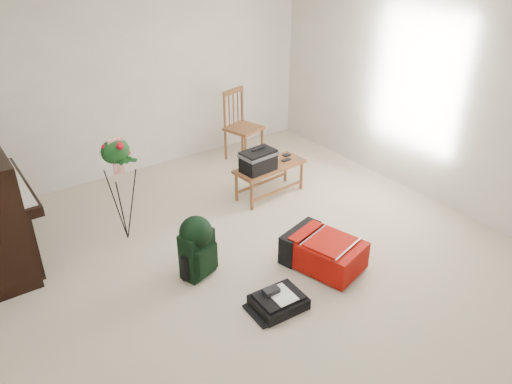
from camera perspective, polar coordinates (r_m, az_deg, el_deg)
floor at (r=5.15m, az=0.61°, el=-7.90°), size 5.00×5.50×0.01m
ceiling at (r=4.18m, az=0.79°, el=20.89°), size 5.00×5.50×0.01m
wall_back at (r=6.82m, az=-13.23°, el=12.43°), size 5.00×0.04×2.50m
wall_right at (r=6.22m, az=20.05°, el=9.95°), size 0.04×5.50×2.50m
bench at (r=6.03m, az=0.59°, el=3.45°), size 0.95×0.45×0.71m
dining_chair at (r=7.16m, az=-1.58°, el=7.53°), size 0.54×0.54×1.01m
red_suitcase at (r=5.06m, az=7.33°, el=-6.52°), size 0.68×0.87×0.32m
black_duffel at (r=4.57m, az=2.58°, el=-12.32°), size 0.47×0.38×0.19m
green_backpack at (r=4.80m, az=-6.77°, el=-5.93°), size 0.37×0.34×0.65m
flower_stand at (r=5.38m, az=-15.17°, el=0.14°), size 0.38×0.38×1.21m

